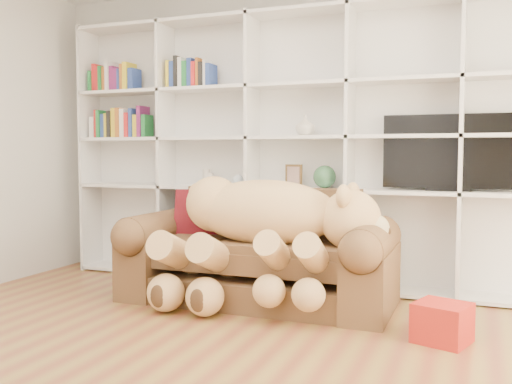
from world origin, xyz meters
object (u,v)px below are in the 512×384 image
at_px(gift_box, 442,323).
at_px(tv, 450,153).
at_px(sofa, 259,259).
at_px(teddy_bear, 263,225).

relative_size(gift_box, tv, 0.30).
xyz_separation_m(sofa, gift_box, (1.41, -0.51, -0.21)).
distance_m(sofa, teddy_bear, 0.36).
bearing_deg(sofa, gift_box, -19.72).
bearing_deg(sofa, teddy_bear, -60.21).
bearing_deg(teddy_bear, gift_box, -8.09).
xyz_separation_m(gift_box, tv, (-0.04, 1.16, 1.04)).
xyz_separation_m(teddy_bear, gift_box, (1.31, -0.33, -0.50)).
xyz_separation_m(sofa, teddy_bear, (0.10, -0.18, 0.29)).
distance_m(teddy_bear, gift_box, 1.44).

